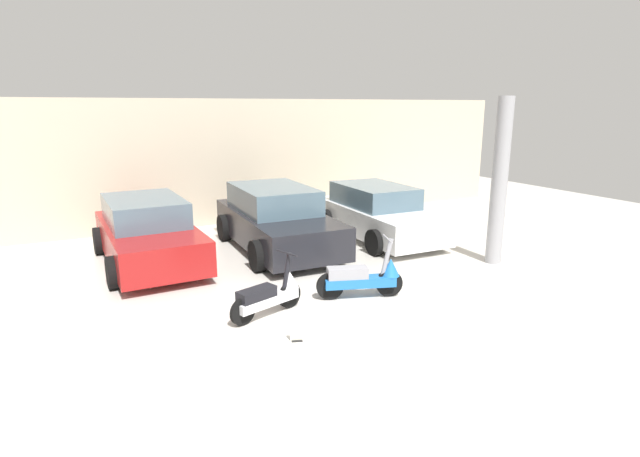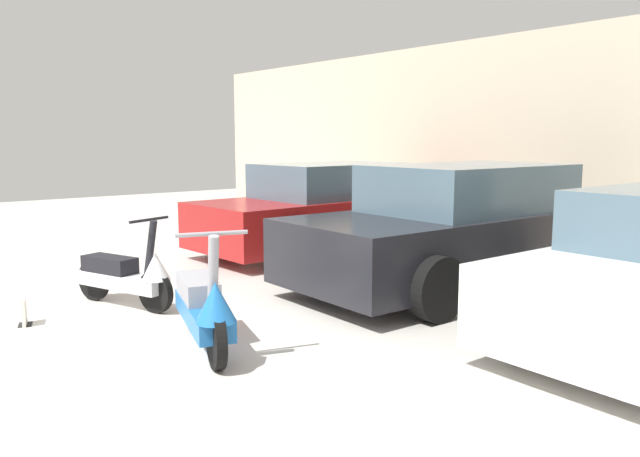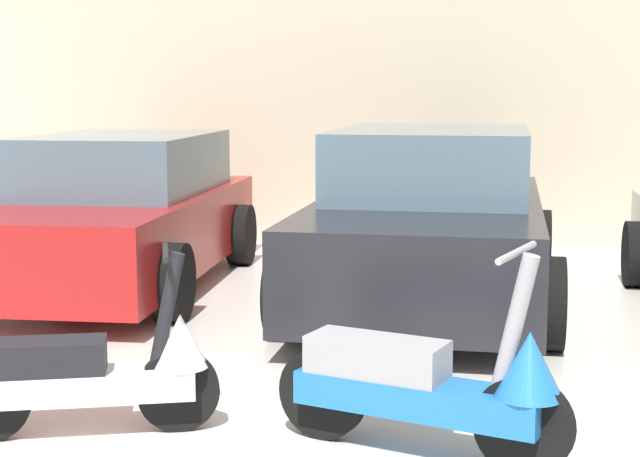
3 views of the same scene
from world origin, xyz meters
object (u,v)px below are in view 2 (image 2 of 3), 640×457
object	(u,v)px
scooter_front_right	(204,306)
car_rear_center	(457,228)
scooter_front_left	(127,275)
car_rear_left	(323,209)
placard_near_left_scooter	(24,314)

from	to	relation	value
scooter_front_right	car_rear_center	xyz separation A→B (m)	(-0.22, 3.63, 0.32)
car_rear_center	scooter_front_right	bearing A→B (deg)	4.80
scooter_front_left	car_rear_left	distance (m)	4.06
scooter_front_right	car_rear_left	size ratio (longest dim) A/B	0.36
scooter_front_right	car_rear_center	distance (m)	3.65
scooter_front_right	car_rear_left	bearing A→B (deg)	146.99
scooter_front_left	car_rear_left	xyz separation A→B (m)	(-1.34, 3.82, 0.32)
placard_near_left_scooter	scooter_front_left	bearing A→B (deg)	90.77
scooter_front_left	placard_near_left_scooter	size ratio (longest dim) A/B	5.25
car_rear_left	car_rear_center	distance (m)	2.90
placard_near_left_scooter	car_rear_left	bearing A→B (deg)	105.62
car_rear_center	placard_near_left_scooter	world-z (taller)	car_rear_center
car_rear_left	placard_near_left_scooter	bearing A→B (deg)	13.41
car_rear_center	placard_near_left_scooter	size ratio (longest dim) A/B	16.91
scooter_front_right	placard_near_left_scooter	distance (m)	2.04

